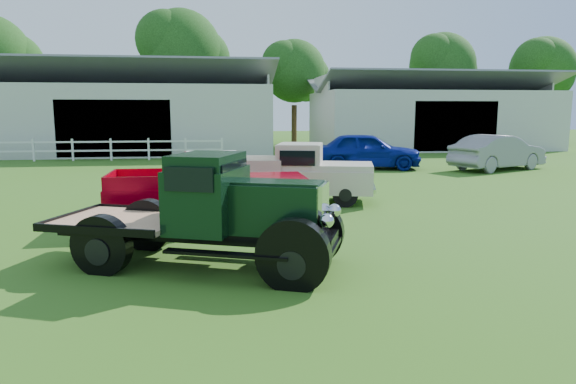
{
  "coord_description": "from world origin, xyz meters",
  "views": [
    {
      "loc": [
        -1.17,
        -8.97,
        2.68
      ],
      "look_at": [
        0.2,
        1.2,
        1.05
      ],
      "focal_mm": 32.0,
      "sensor_mm": 36.0,
      "label": 1
    }
  ],
  "objects": [
    {
      "name": "ground",
      "position": [
        0.0,
        0.0,
        0.0
      ],
      "size": [
        120.0,
        120.0,
        0.0
      ],
      "primitive_type": "plane",
      "color": "#3B6A22"
    },
    {
      "name": "shed_left",
      "position": [
        -7.0,
        26.0,
        2.8
      ],
      "size": [
        18.8,
        10.2,
        5.6
      ],
      "primitive_type": null,
      "color": "#999B90",
      "rests_on": "ground"
    },
    {
      "name": "shed_right",
      "position": [
        14.0,
        27.0,
        2.6
      ],
      "size": [
        16.8,
        9.2,
        5.2
      ],
      "primitive_type": null,
      "color": "#999B90",
      "rests_on": "ground"
    },
    {
      "name": "fence_rail",
      "position": [
        -8.0,
        20.0,
        0.6
      ],
      "size": [
        14.2,
        0.16,
        1.2
      ],
      "primitive_type": null,
      "color": "white",
      "rests_on": "ground"
    },
    {
      "name": "tree_b",
      "position": [
        -4.0,
        34.0,
        5.75
      ],
      "size": [
        6.9,
        6.9,
        11.5
      ],
      "primitive_type": null,
      "color": "black",
      "rests_on": "ground"
    },
    {
      "name": "tree_c",
      "position": [
        5.0,
        33.0,
        4.5
      ],
      "size": [
        5.4,
        5.4,
        9.0
      ],
      "primitive_type": null,
      "color": "black",
      "rests_on": "ground"
    },
    {
      "name": "tree_d",
      "position": [
        18.0,
        34.0,
        5.0
      ],
      "size": [
        6.0,
        6.0,
        10.0
      ],
      "primitive_type": null,
      "color": "black",
      "rests_on": "ground"
    },
    {
      "name": "tree_e",
      "position": [
        26.0,
        32.0,
        4.75
      ],
      "size": [
        5.7,
        5.7,
        9.5
      ],
      "primitive_type": null,
      "color": "black",
      "rests_on": "ground"
    },
    {
      "name": "vintage_flatbed",
      "position": [
        -1.47,
        -0.21,
        0.98
      ],
      "size": [
        5.34,
        3.59,
        1.97
      ],
      "primitive_type": null,
      "rotation": [
        0.0,
        0.0,
        -0.36
      ],
      "color": "black",
      "rests_on": "ground"
    },
    {
      "name": "red_pickup",
      "position": [
        -1.43,
        3.12,
        0.86
      ],
      "size": [
        4.77,
        1.92,
        1.73
      ],
      "primitive_type": null,
      "rotation": [
        0.0,
        0.0,
        0.02
      ],
      "color": "#9E0012",
      "rests_on": "ground"
    },
    {
      "name": "white_pickup",
      "position": [
        1.11,
        5.96,
        0.85
      ],
      "size": [
        4.92,
        2.88,
        1.7
      ],
      "primitive_type": null,
      "rotation": [
        0.0,
        0.0,
        -0.25
      ],
      "color": "beige",
      "rests_on": "ground"
    },
    {
      "name": "misc_car_blue",
      "position": [
        5.66,
        14.24,
        0.85
      ],
      "size": [
        5.29,
        3.02,
        1.7
      ],
      "primitive_type": "imported",
      "rotation": [
        0.0,
        0.0,
        1.36
      ],
      "color": "navy",
      "rests_on": "ground"
    },
    {
      "name": "misc_car_grey",
      "position": [
        11.48,
        12.97,
        0.8
      ],
      "size": [
        5.12,
        3.46,
        1.6
      ],
      "primitive_type": "imported",
      "rotation": [
        0.0,
        0.0,
        1.98
      ],
      "color": "gray",
      "rests_on": "ground"
    }
  ]
}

